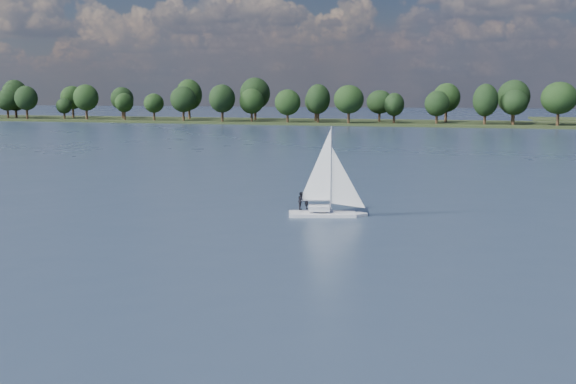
# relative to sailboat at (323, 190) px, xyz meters

# --- Properties ---
(ground) EXTENTS (700.00, 700.00, 0.00)m
(ground) POSITION_rel_sailboat_xyz_m (-11.06, 65.64, -2.45)
(ground) COLOR #233342
(ground) RESTS_ON ground
(far_shore) EXTENTS (660.00, 40.00, 1.50)m
(far_shore) POSITION_rel_sailboat_xyz_m (-11.06, 177.64, -2.45)
(far_shore) COLOR black
(far_shore) RESTS_ON ground
(sailboat) EXTENTS (6.92, 3.51, 8.77)m
(sailboat) POSITION_rel_sailboat_xyz_m (0.00, 0.00, 0.00)
(sailboat) COLOR silver
(sailboat) RESTS_ON ground
(treeline) EXTENTS (562.50, 74.20, 18.76)m
(treeline) POSITION_rel_sailboat_xyz_m (-20.51, 174.10, 5.68)
(treeline) COLOR black
(treeline) RESTS_ON ground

